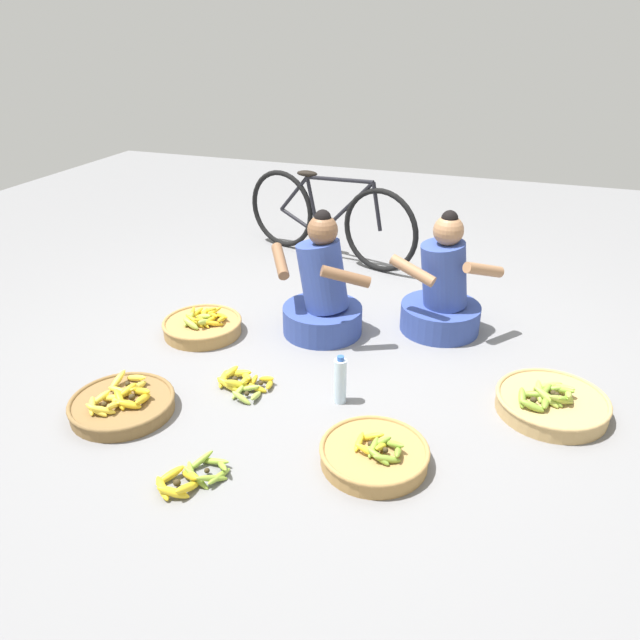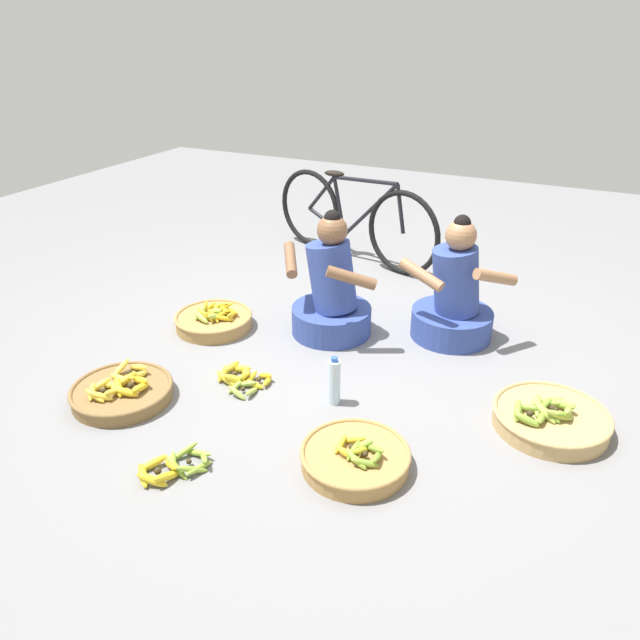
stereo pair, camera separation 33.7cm
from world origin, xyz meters
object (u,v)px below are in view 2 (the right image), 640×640
bicycle_leaning (353,218)px  vendor_woman_front (331,295)px  banana_basket_mid_left (551,418)px  loose_bananas_front_left (241,377)px  water_bottle (334,382)px  banana_basket_near_vendor (214,320)px  banana_basket_mid_right (122,391)px  vendor_woman_behind (454,300)px  loose_bananas_front_right (172,467)px  banana_basket_front_center (355,457)px

bicycle_leaning → vendor_woman_front: bearing=-72.8°
banana_basket_mid_left → loose_bananas_front_left: bearing=-168.9°
loose_bananas_front_left → water_bottle: size_ratio=1.21×
vendor_woman_front → water_bottle: bearing=-64.0°
banana_basket_near_vendor → banana_basket_mid_right: bearing=-87.5°
banana_basket_mid_right → banana_basket_near_vendor: (-0.04, 0.92, 0.01)m
vendor_woman_behind → loose_bananas_front_right: 2.03m
banana_basket_front_center → vendor_woman_front: bearing=119.7°
vendor_woman_front → banana_basket_front_center: size_ratio=1.61×
vendor_woman_behind → bicycle_leaning: bearing=137.8°
loose_bananas_front_right → banana_basket_front_center: bearing=28.8°
vendor_woman_front → banana_basket_mid_right: (-0.69, -1.20, -0.22)m
vendor_woman_behind → bicycle_leaning: size_ratio=0.50×
banana_basket_front_center → loose_bananas_front_left: 0.95m
banana_basket_mid_left → banana_basket_near_vendor: bearing=175.5°
vendor_woman_front → banana_basket_front_center: 1.35m
loose_bananas_front_right → water_bottle: (0.43, 0.83, 0.10)m
vendor_woman_front → vendor_woman_behind: (0.72, 0.29, -0.01)m
banana_basket_mid_left → loose_bananas_front_left: (-1.64, -0.32, -0.03)m
banana_basket_mid_right → loose_bananas_front_left: bearing=41.4°
vendor_woman_behind → bicycle_leaning: 1.53m
vendor_woman_behind → banana_basket_front_center: vendor_woman_behind is taller
vendor_woman_behind → banana_basket_front_center: 1.47m
vendor_woman_behind → loose_bananas_front_left: 1.44m
vendor_woman_behind → banana_basket_mid_right: 2.07m
banana_basket_front_center → banana_basket_mid_right: 1.36m
banana_basket_mid_left → banana_basket_near_vendor: (-2.17, 0.17, 0.00)m
banana_basket_front_center → banana_basket_near_vendor: banana_basket_near_vendor is taller
banana_basket_mid_right → loose_bananas_front_left: size_ratio=1.61×
vendor_woman_front → banana_basket_mid_left: vendor_woman_front is taller
banana_basket_front_center → banana_basket_mid_right: (-1.35, -0.05, -0.00)m
vendor_woman_front → loose_bananas_front_right: (-0.07, -1.56, -0.24)m
banana_basket_front_center → water_bottle: (-0.30, 0.43, 0.08)m
banana_basket_mid_right → water_bottle: bearing=24.3°
vendor_woman_front → water_bottle: (0.36, -0.73, -0.14)m
water_bottle → loose_bananas_front_left: bearing=-175.4°
bicycle_leaning → banana_basket_mid_left: bicycle_leaning is taller
loose_bananas_front_right → vendor_woman_front: bearing=87.3°
vendor_woman_behind → banana_basket_front_center: bearing=-92.5°
vendor_woman_front → bicycle_leaning: 1.39m
banana_basket_mid_left → banana_basket_front_center: bearing=-137.6°
banana_basket_front_center → loose_bananas_front_left: banana_basket_front_center is taller
banana_basket_near_vendor → water_bottle: water_bottle is taller
banana_basket_mid_left → loose_bananas_front_right: 1.87m
vendor_woman_front → loose_bananas_front_right: bearing=-92.7°
banana_basket_mid_left → bicycle_leaning: bearing=136.1°
banana_basket_mid_right → banana_basket_front_center: bearing=2.0°
bicycle_leaning → loose_bananas_front_left: bearing=-84.5°
bicycle_leaning → banana_basket_mid_left: 2.58m
banana_basket_near_vendor → loose_bananas_front_right: 1.44m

